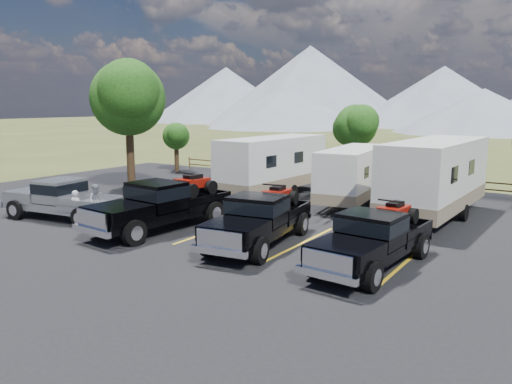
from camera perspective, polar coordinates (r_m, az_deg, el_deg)
The scene contains 17 objects.
ground at distance 17.01m, azimuth -7.33°, elevation -8.10°, with size 320.00×320.00×0.00m, color #464D20.
asphalt_lot at distance 19.28m, azimuth -1.51°, elevation -5.77°, with size 44.00×34.00×0.04m, color black.
stall_lines at distance 20.07m, azimuth 0.12°, elevation -5.06°, with size 12.12×5.50×0.01m.
tree_big_nw at distance 31.41m, azimuth -14.45°, elevation 10.33°, with size 5.54×5.18×7.84m.
tree_north at distance 33.73m, azimuth 11.31°, elevation 7.41°, with size 3.46×3.24×5.25m.
tree_nw_small at distance 39.61m, azimuth -9.13°, elevation 6.32°, with size 2.59×2.43×3.85m.
rail_fence at distance 32.25m, azimuth 17.41°, elevation 1.27°, with size 36.12×0.12×1.00m.
mountain_range at distance 119.64m, azimuth 24.85°, elevation 10.39°, with size 209.00×71.00×20.00m.
rig_left at distance 21.30m, azimuth -10.67°, elevation -1.32°, with size 2.85×6.99×2.28m.
rig_center at distance 18.73m, azimuth 0.48°, elevation -2.96°, with size 2.94×6.56×2.12m.
rig_right at distance 16.61m, azimuth 13.33°, elevation -5.08°, with size 2.52×6.21×2.03m.
trailer_left at distance 28.51m, azimuth 1.93°, elevation 3.05°, with size 2.97×9.72×3.37m.
trailer_center at distance 26.60m, azimuth 11.11°, elevation 1.91°, with size 2.97×8.58×2.97m.
trailer_right at distance 24.12m, azimuth 19.80°, elevation 1.49°, with size 3.06×10.42×3.62m.
pickup_silver at distance 24.40m, azimuth -21.19°, elevation -0.74°, with size 6.34×2.82×1.84m.
person_a at distance 23.01m, azimuth -19.84°, elevation -1.71°, with size 0.57×0.37×1.56m, color #BABABA.
person_b at distance 24.12m, azimuth -17.77°, elevation -1.03°, with size 0.78×0.60×1.60m, color gray.
Camera 1 is at (10.57, -12.24, 5.28)m, focal length 35.00 mm.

